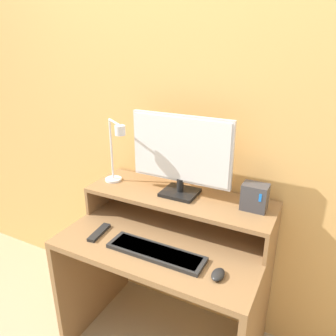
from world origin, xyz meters
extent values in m
cube|color=#E5AD60|center=(0.00, 0.68, 1.25)|extent=(6.00, 0.05, 2.50)
cube|color=olive|center=(0.00, 0.32, 0.71)|extent=(1.01, 0.64, 0.03)
cube|color=olive|center=(-0.49, 0.32, 0.35)|extent=(0.03, 0.64, 0.69)
cube|color=olive|center=(0.49, 0.32, 0.35)|extent=(0.03, 0.64, 0.69)
cube|color=olive|center=(-0.49, 0.48, 0.79)|extent=(0.02, 0.33, 0.14)
cube|color=olive|center=(0.49, 0.48, 0.79)|extent=(0.02, 0.33, 0.14)
cube|color=olive|center=(0.00, 0.48, 0.87)|extent=(1.01, 0.33, 0.02)
cube|color=black|center=(0.00, 0.49, 0.89)|extent=(0.18, 0.17, 0.02)
cylinder|color=black|center=(0.00, 0.49, 0.94)|extent=(0.04, 0.04, 0.07)
cube|color=silver|center=(0.00, 0.49, 1.13)|extent=(0.54, 0.02, 0.35)
cube|color=silver|center=(0.00, 0.48, 1.13)|extent=(0.52, 0.01, 0.33)
cylinder|color=silver|center=(-0.42, 0.48, 0.89)|extent=(0.10, 0.10, 0.01)
cylinder|color=silver|center=(-0.42, 0.48, 1.07)|extent=(0.01, 0.01, 0.35)
cylinder|color=silver|center=(-0.36, 0.43, 1.25)|extent=(0.14, 0.10, 0.01)
cylinder|color=silver|center=(-0.29, 0.39, 1.22)|extent=(0.05, 0.05, 0.05)
cube|color=#3D3D42|center=(0.39, 0.50, 0.95)|extent=(0.12, 0.09, 0.13)
cube|color=#1972F2|center=(0.42, 0.46, 0.97)|extent=(0.01, 0.00, 0.04)
cube|color=#282828|center=(0.03, 0.17, 0.73)|extent=(0.47, 0.13, 0.02)
cube|color=black|center=(0.03, 0.17, 0.74)|extent=(0.43, 0.10, 0.01)
ellipsoid|color=black|center=(0.34, 0.15, 0.73)|extent=(0.05, 0.09, 0.03)
cube|color=black|center=(-0.31, 0.19, 0.73)|extent=(0.06, 0.17, 0.02)
camera|label=1|loc=(0.66, -0.93, 1.65)|focal=35.00mm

